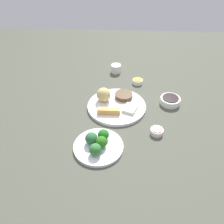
% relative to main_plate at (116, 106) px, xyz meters
% --- Properties ---
extents(tabletop, '(2.20, 2.20, 0.02)m').
position_rel_main_plate_xyz_m(tabletop, '(0.03, -0.01, -0.02)').
color(tabletop, '#46483C').
rests_on(tabletop, ground).
extents(main_plate, '(0.30, 0.30, 0.02)m').
position_rel_main_plate_xyz_m(main_plate, '(0.00, 0.00, 0.00)').
color(main_plate, white).
rests_on(main_plate, tabletop).
extents(rice_scoop, '(0.07, 0.07, 0.07)m').
position_rel_main_plate_xyz_m(rice_scoop, '(-0.07, 0.04, 0.04)').
color(rice_scoop, tan).
rests_on(rice_scoop, main_plate).
extents(spring_roll, '(0.11, 0.03, 0.03)m').
position_rel_main_plate_xyz_m(spring_roll, '(-0.04, -0.07, 0.02)').
color(spring_roll, gold).
rests_on(spring_roll, main_plate).
extents(crab_rangoon_wonton, '(0.08, 0.09, 0.02)m').
position_rel_main_plate_xyz_m(crab_rangoon_wonton, '(0.07, -0.04, 0.02)').
color(crab_rangoon_wonton, beige).
rests_on(crab_rangoon_wonton, main_plate).
extents(stir_fry_heap, '(0.09, 0.09, 0.02)m').
position_rel_main_plate_xyz_m(stir_fry_heap, '(0.04, 0.07, 0.02)').
color(stir_fry_heap, '#4B3721').
rests_on(stir_fry_heap, main_plate).
extents(broccoli_plate, '(0.21, 0.21, 0.01)m').
position_rel_main_plate_xyz_m(broccoli_plate, '(-0.07, -0.28, -0.00)').
color(broccoli_plate, white).
rests_on(broccoli_plate, tabletop).
extents(broccoli_floret_0, '(0.05, 0.05, 0.05)m').
position_rel_main_plate_xyz_m(broccoli_floret_0, '(-0.05, -0.28, 0.03)').
color(broccoli_floret_0, '#296A1A').
rests_on(broccoli_floret_0, broccoli_plate).
extents(broccoli_floret_1, '(0.05, 0.05, 0.05)m').
position_rel_main_plate_xyz_m(broccoli_floret_1, '(-0.05, -0.24, 0.03)').
color(broccoli_floret_1, '#20651D').
rests_on(broccoli_floret_1, broccoli_plate).
extents(broccoli_floret_2, '(0.05, 0.05, 0.05)m').
position_rel_main_plate_xyz_m(broccoli_floret_2, '(-0.07, -0.32, 0.03)').
color(broccoli_floret_2, '#326D36').
rests_on(broccoli_floret_2, broccoli_plate).
extents(broccoli_floret_3, '(0.05, 0.05, 0.05)m').
position_rel_main_plate_xyz_m(broccoli_floret_3, '(-0.10, -0.27, 0.03)').
color(broccoli_floret_3, '#2A6436').
rests_on(broccoli_floret_3, broccoli_plate).
extents(soy_sauce_bowl, '(0.10, 0.10, 0.03)m').
position_rel_main_plate_xyz_m(soy_sauce_bowl, '(0.28, 0.05, 0.01)').
color(soy_sauce_bowl, white).
rests_on(soy_sauce_bowl, tabletop).
extents(soy_sauce_bowl_liquid, '(0.08, 0.08, 0.00)m').
position_rel_main_plate_xyz_m(soy_sauce_bowl_liquid, '(0.28, 0.05, 0.03)').
color(soy_sauce_bowl_liquid, black).
rests_on(soy_sauce_bowl_liquid, soy_sauce_bowl).
extents(sauce_ramekin_sweet_and_sour, '(0.06, 0.06, 0.03)m').
position_rel_main_plate_xyz_m(sauce_ramekin_sweet_and_sour, '(0.19, -0.18, 0.00)').
color(sauce_ramekin_sweet_and_sour, white).
rests_on(sauce_ramekin_sweet_and_sour, tabletop).
extents(sauce_ramekin_sweet_and_sour_liquid, '(0.05, 0.05, 0.00)m').
position_rel_main_plate_xyz_m(sauce_ramekin_sweet_and_sour_liquid, '(0.19, -0.18, 0.02)').
color(sauce_ramekin_sweet_and_sour_liquid, red).
rests_on(sauce_ramekin_sweet_and_sour_liquid, sauce_ramekin_sweet_and_sour).
extents(sauce_ramekin_hot_mustard, '(0.06, 0.06, 0.03)m').
position_rel_main_plate_xyz_m(sauce_ramekin_hot_mustard, '(0.12, 0.24, 0.00)').
color(sauce_ramekin_hot_mustard, white).
rests_on(sauce_ramekin_hot_mustard, tabletop).
extents(sauce_ramekin_hot_mustard_liquid, '(0.05, 0.05, 0.00)m').
position_rel_main_plate_xyz_m(sauce_ramekin_hot_mustard_liquid, '(0.12, 0.24, 0.02)').
color(sauce_ramekin_hot_mustard_liquid, yellow).
rests_on(sauce_ramekin_hot_mustard_liquid, sauce_ramekin_hot_mustard).
extents(teacup, '(0.06, 0.06, 0.05)m').
position_rel_main_plate_xyz_m(teacup, '(-0.02, 0.36, 0.02)').
color(teacup, white).
rests_on(teacup, tabletop).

